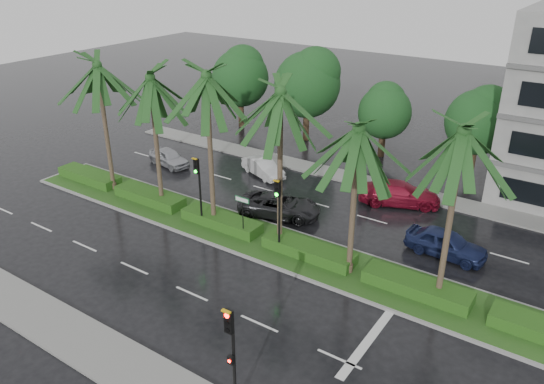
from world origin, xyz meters
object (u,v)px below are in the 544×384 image
Objects in this scene: signal_median_left at (198,182)px; street_sign at (242,207)px; car_silver at (169,157)px; car_white at (263,168)px; car_darkgrey at (280,205)px; car_blue at (446,243)px; signal_near at (232,354)px; car_red at (399,193)px.

signal_median_left is 1.68× the size of street_sign.
car_silver is 7.51m from car_white.
car_blue is at bearing -101.77° from car_darkgrey.
signal_near is 0.84× the size of car_red.
signal_near reaches higher than car_silver.
car_white is 6.48m from car_darkgrey.
car_blue is at bearing 78.51° from signal_near.
car_white is 10.06m from car_red.
signal_median_left is 3.13m from street_sign.
signal_near is at bearing 161.42° from car_red.
street_sign is (3.00, 0.18, -0.87)m from signal_median_left.
street_sign is 4.02m from car_darkgrey.
street_sign is at bearing -131.57° from car_white.
signal_near is 19.52m from car_red.
street_sign is at bearing 125.34° from signal_near.
car_red reaches higher than car_silver.
signal_median_left is at bearing 124.46° from car_darkgrey.
car_red is (5.50, 5.76, 0.05)m from car_darkgrey.
signal_median_left is 9.05m from car_white.
street_sign is 13.19m from car_silver.
car_silver is 11.85m from car_darkgrey.
car_silver is at bearing 128.75° from car_white.
signal_median_left reaches higher than car_darkgrey.
signal_median_left is 0.86× the size of car_darkgrey.
signal_median_left is 10.90m from car_silver.
car_blue is (4.50, -4.62, -0.02)m from car_red.
signal_median_left reaches higher than street_sign.
signal_median_left is at bearing 135.91° from signal_near.
car_blue is (13.00, 5.07, -2.26)m from signal_median_left.
street_sign reaches higher than car_blue.
car_white is at bearing 79.07° from car_blue.
signal_near reaches higher than street_sign.
signal_median_left reaches higher than car_blue.
signal_median_left reaches higher than car_red.
car_darkgrey is at bearing 90.00° from street_sign.
car_red is (17.13, 3.47, 0.11)m from car_silver.
car_blue is (3.00, 14.76, -1.77)m from signal_near.
street_sign is at bearing 3.47° from signal_median_left.
signal_near is at bearing 171.27° from car_blue.
signal_near is 13.93m from signal_median_left.
signal_near is 1.13× the size of car_white.
car_darkgrey is 0.98× the size of car_red.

